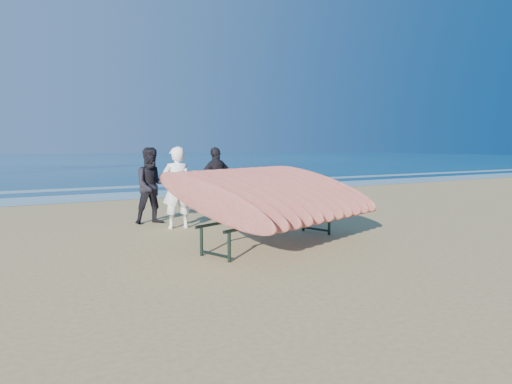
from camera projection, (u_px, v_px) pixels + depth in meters
ground at (278, 248)px, 8.22m from camera, size 120.00×120.00×0.00m
ocean at (38, 160)px, 55.79m from camera, size 160.00×160.00×0.00m
foam_near at (133, 195)px, 16.87m from camera, size 160.00×160.00×0.00m
foam_far at (112, 188)px, 19.89m from camera, size 160.00×160.00×0.00m
surfboard_rack at (272, 194)px, 8.46m from camera, size 3.93×3.72×1.57m
person_white at (177, 188)px, 10.12m from camera, size 0.72×0.53×1.82m
person_dark_a at (152, 186)px, 10.70m from camera, size 0.91×0.72×1.80m
person_dark_b at (216, 179)px, 12.76m from camera, size 1.11×0.61×1.80m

